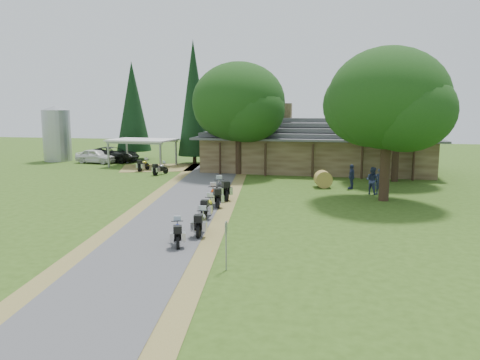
% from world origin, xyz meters
% --- Properties ---
extents(ground, '(120.00, 120.00, 0.00)m').
position_xyz_m(ground, '(0.00, 0.00, 0.00)').
color(ground, '#314C15').
rests_on(ground, ground).
extents(driveway, '(51.95, 51.95, 0.00)m').
position_xyz_m(driveway, '(-0.50, 4.00, 0.00)').
color(driveway, '#4F4F52').
rests_on(driveway, ground).
extents(lodge, '(21.40, 9.40, 4.90)m').
position_xyz_m(lodge, '(6.00, 24.00, 2.45)').
color(lodge, brown).
rests_on(lodge, ground).
extents(silo, '(3.18, 3.18, 5.95)m').
position_xyz_m(silo, '(-21.93, 25.91, 2.97)').
color(silo, gray).
rests_on(silo, ground).
extents(carport, '(6.52, 4.63, 2.69)m').
position_xyz_m(carport, '(-10.94, 23.51, 1.34)').
color(carport, silver).
rests_on(carport, ground).
extents(car_white_sedan, '(3.23, 5.94, 1.88)m').
position_xyz_m(car_white_sedan, '(-16.76, 24.78, 0.94)').
color(car_white_sedan, silver).
rests_on(car_white_sedan, ground).
extents(car_dark_suv, '(2.77, 6.37, 2.43)m').
position_xyz_m(car_dark_suv, '(-15.60, 26.12, 1.21)').
color(car_dark_suv, black).
rests_on(car_dark_suv, ground).
extents(motorcycle_row_a, '(1.09, 1.76, 1.15)m').
position_xyz_m(motorcycle_row_a, '(1.44, -1.28, 0.57)').
color(motorcycle_row_a, navy).
rests_on(motorcycle_row_a, ground).
extents(motorcycle_row_b, '(0.81, 1.86, 1.23)m').
position_xyz_m(motorcycle_row_b, '(1.94, 0.55, 0.61)').
color(motorcycle_row_b, '#A4A7AB').
rests_on(motorcycle_row_b, ground).
extents(motorcycle_row_c, '(0.66, 1.81, 1.22)m').
position_xyz_m(motorcycle_row_c, '(1.33, 3.85, 0.61)').
color(motorcycle_row_c, yellow).
rests_on(motorcycle_row_c, ground).
extents(motorcycle_row_d, '(1.43, 2.03, 1.33)m').
position_xyz_m(motorcycle_row_d, '(0.95, 6.75, 0.67)').
color(motorcycle_row_d, red).
rests_on(motorcycle_row_d, ground).
extents(motorcycle_row_e, '(1.69, 2.14, 1.43)m').
position_xyz_m(motorcycle_row_e, '(0.83, 8.93, 0.72)').
color(motorcycle_row_e, black).
rests_on(motorcycle_row_e, ground).
extents(motorcycle_carport_a, '(0.76, 1.77, 1.18)m').
position_xyz_m(motorcycle_carport_a, '(-9.53, 20.39, 0.59)').
color(motorcycle_carport_a, yellow).
rests_on(motorcycle_carport_a, ground).
extents(motorcycle_carport_b, '(1.10, 1.75, 1.14)m').
position_xyz_m(motorcycle_carport_b, '(-7.07, 18.33, 0.57)').
color(motorcycle_carport_b, gray).
rests_on(motorcycle_carport_b, ground).
extents(person_a, '(0.63, 0.49, 2.04)m').
position_xyz_m(person_a, '(10.88, 12.95, 1.02)').
color(person_a, navy).
rests_on(person_a, ground).
extents(person_b, '(0.76, 0.72, 2.18)m').
position_xyz_m(person_b, '(10.39, 12.69, 1.09)').
color(person_b, navy).
rests_on(person_b, ground).
extents(person_c, '(0.60, 0.70, 2.10)m').
position_xyz_m(person_c, '(9.06, 14.51, 1.05)').
color(person_c, navy).
rests_on(person_c, ground).
extents(hay_bale, '(1.43, 1.35, 1.22)m').
position_xyz_m(hay_bale, '(7.04, 14.69, 0.61)').
color(hay_bale, '#A7833D').
rests_on(hay_bale, ground).
extents(sign_post, '(0.33, 0.05, 1.83)m').
position_xyz_m(sign_post, '(4.23, -3.93, 0.91)').
color(sign_post, gray).
rests_on(sign_post, ground).
extents(oak_lodge_left, '(8.01, 8.01, 10.14)m').
position_xyz_m(oak_lodge_left, '(-0.46, 20.12, 5.07)').
color(oak_lodge_left, '#163811').
rests_on(oak_lodge_left, ground).
extents(oak_lodge_right, '(6.84, 6.84, 9.49)m').
position_xyz_m(oak_lodge_right, '(12.51, 18.73, 4.74)').
color(oak_lodge_right, '#163811').
rests_on(oak_lodge_right, ground).
extents(oak_driveway, '(7.38, 7.38, 10.31)m').
position_xyz_m(oak_driveway, '(10.97, 10.54, 5.15)').
color(oak_driveway, '#163811').
rests_on(oak_driveway, ground).
extents(cedar_near, '(3.36, 3.36, 12.55)m').
position_xyz_m(cedar_near, '(-6.53, 26.52, 6.28)').
color(cedar_near, black).
rests_on(cedar_near, ground).
extents(cedar_far, '(3.79, 3.79, 10.78)m').
position_xyz_m(cedar_far, '(-14.34, 28.93, 5.39)').
color(cedar_far, black).
rests_on(cedar_far, ground).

